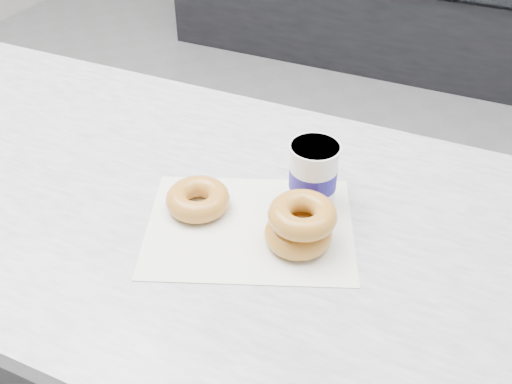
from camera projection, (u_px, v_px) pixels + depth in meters
ground at (219, 276)px, 2.08m from camera, size 5.00×5.00×0.00m
counter at (98, 314)px, 1.37m from camera, size 3.06×0.76×0.90m
wax_paper at (250, 226)px, 0.95m from camera, size 0.41×0.37×0.00m
donut_single at (198, 199)px, 0.97m from camera, size 0.14×0.14×0.04m
donut_stack at (300, 224)px, 0.89m from camera, size 0.14×0.14×0.08m
coffee_cup at (313, 174)px, 0.96m from camera, size 0.09×0.09×0.12m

